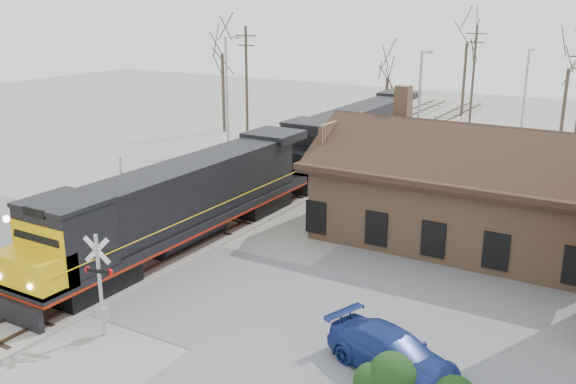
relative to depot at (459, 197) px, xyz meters
The scene contains 22 objects.
ground 17.14m from the depot, 134.97° to the right, with size 140.00×140.00×0.00m, color #9F998F.
road 17.13m from the depot, 134.97° to the right, with size 60.00×9.00×0.03m, color #5B5B60.
parking_lot 10.29m from the depot, 53.10° to the right, with size 22.00×26.00×0.03m, color #5B5B60.
track_main 12.58m from the depot, 165.97° to the left, with size 3.40×90.00×0.24m.
track_siding 16.92m from the depot, 169.70° to the left, with size 3.40×90.00×0.24m.
depot is the anchor object (origin of this frame).
locomotive_lead 14.93m from the depot, 143.43° to the right, with size 3.11×20.81×4.62m.
locomotive_trailing 17.10m from the depot, 134.52° to the left, with size 3.11×20.81×4.37m.
crossbuck_near 19.34m from the depot, 116.46° to the right, with size 1.16×0.39×4.14m.
crossbuck_far 19.41m from the depot, 160.76° to the right, with size 0.99×0.49×3.66m.
parked_car 14.32m from the depot, 81.87° to the right, with size 2.12×5.22×1.52m, color navy.
hedge_a 15.98m from the depot, 83.05° to the right, with size 1.19×1.19×1.19m, color black.
hedge_b 15.74m from the depot, 80.78° to the right, with size 1.60×1.60×1.60m, color black.
streetlight_a 21.93m from the depot, 160.26° to the left, with size 0.25×2.04×9.89m.
streetlight_b 9.63m from the depot, 123.98° to the left, with size 0.25×2.04×9.38m.
streetlight_c 22.55m from the depot, 93.48° to the left, with size 0.25×2.04×8.76m.
utility_pole_a 26.41m from the depot, 149.86° to the left, with size 2.00×0.24×10.42m.
utility_pole_b 31.24m from the depot, 104.48° to the left, with size 2.00×0.24×10.27m.
tree_a 34.41m from the depot, 148.08° to the left, with size 5.05×5.05×12.38m.
tree_b 31.84m from the depot, 119.50° to the left, with size 3.43×3.43×8.40m.
tree_c 40.60m from the depot, 105.91° to the left, with size 5.41×5.41×13.25m.
tree_d 31.04m from the depot, 88.82° to the left, with size 4.38×4.38×10.74m.
Camera 1 is at (20.92, -20.76, 12.44)m, focal length 40.00 mm.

